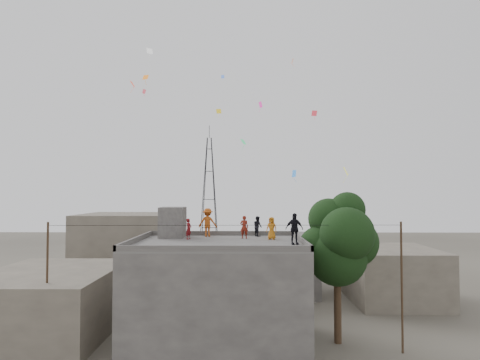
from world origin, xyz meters
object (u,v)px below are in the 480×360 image
object	(u,v)px
tree	(339,241)
transmission_tower	(209,193)
person_red_adult	(244,227)
person_dark_adult	(294,229)
stair_head_box	(173,222)

from	to	relation	value
tree	transmission_tower	xyz separation A→B (m)	(-11.37, 39.40, 2.97)
person_red_adult	person_dark_adult	distance (m)	4.19
stair_head_box	person_red_adult	bearing A→B (deg)	-7.76
stair_head_box	tree	size ratio (longest dim) A/B	0.22
person_red_adult	person_dark_adult	size ratio (longest dim) A/B	0.82
transmission_tower	person_red_adult	size ratio (longest dim) A/B	13.64
stair_head_box	person_red_adult	world-z (taller)	stair_head_box
person_red_adult	person_dark_adult	world-z (taller)	person_dark_adult
tree	stair_head_box	bearing A→B (deg)	169.26
stair_head_box	tree	bearing A→B (deg)	-10.74
stair_head_box	person_red_adult	distance (m)	4.80
stair_head_box	person_red_adult	xyz separation A→B (m)	(4.75, -0.65, -0.27)
tree	transmission_tower	size ratio (longest dim) A/B	0.45
stair_head_box	person_dark_adult	size ratio (longest dim) A/B	1.12
tree	person_red_adult	xyz separation A→B (m)	(-5.81, 1.36, 0.73)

